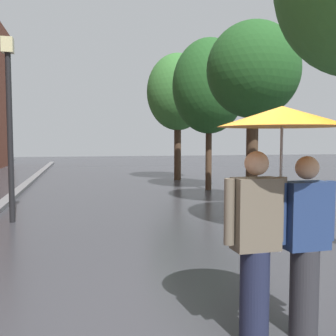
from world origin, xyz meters
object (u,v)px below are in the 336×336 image
at_px(street_tree_2, 209,86).
at_px(street_tree_3, 178,93).
at_px(street_tree_1, 253,71).
at_px(couple_under_umbrella, 281,185).
at_px(street_lamp_post, 9,115).

relative_size(street_tree_2, street_tree_3, 0.96).
height_order(street_tree_1, couple_under_umbrella, street_tree_1).
bearing_deg(street_lamp_post, street_tree_3, 54.62).
xyz_separation_m(street_tree_1, street_tree_3, (-0.16, 7.47, 0.31)).
bearing_deg(street_tree_3, street_tree_1, -88.76).
height_order(street_tree_2, street_lamp_post, street_tree_2).
xyz_separation_m(couple_under_umbrella, street_lamp_post, (-3.19, 5.90, 0.93)).
bearing_deg(street_tree_1, couple_under_umbrella, -112.56).
bearing_deg(couple_under_umbrella, street_tree_1, 67.44).
distance_m(street_tree_1, street_lamp_post, 6.06).
height_order(street_tree_3, couple_under_umbrella, street_tree_3).
xyz_separation_m(street_tree_3, couple_under_umbrella, (-2.54, -13.98, -2.48)).
bearing_deg(street_lamp_post, couple_under_umbrella, -61.56).
xyz_separation_m(street_tree_1, street_tree_2, (0.07, 3.80, 0.10)).
bearing_deg(street_tree_1, street_lamp_post, -174.08).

